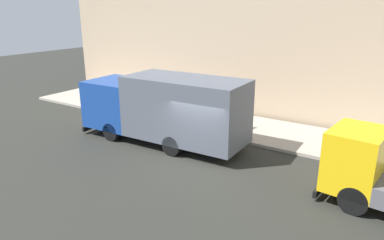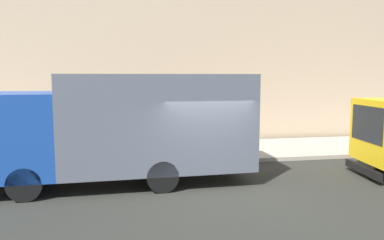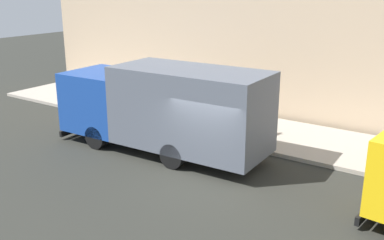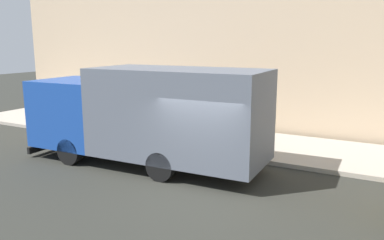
{
  "view_description": "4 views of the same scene",
  "coord_description": "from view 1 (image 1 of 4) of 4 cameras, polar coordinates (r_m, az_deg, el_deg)",
  "views": [
    {
      "loc": [
        -11.51,
        -7.23,
        6.15
      ],
      "look_at": [
        1.34,
        1.1,
        1.31
      ],
      "focal_mm": 33.29,
      "sensor_mm": 36.0,
      "label": 1
    },
    {
      "loc": [
        -9.85,
        2.3,
        3.16
      ],
      "look_at": [
        1.7,
        0.19,
        1.79
      ],
      "focal_mm": 34.8,
      "sensor_mm": 36.0,
      "label": 2
    },
    {
      "loc": [
        -11.15,
        -7.12,
        6.02
      ],
      "look_at": [
        1.78,
        1.69,
        1.21
      ],
      "focal_mm": 41.69,
      "sensor_mm": 36.0,
      "label": 3
    },
    {
      "loc": [
        -9.07,
        -4.65,
        4.03
      ],
      "look_at": [
        0.84,
        0.68,
        1.75
      ],
      "focal_mm": 36.24,
      "sensor_mm": 36.0,
      "label": 4
    }
  ],
  "objects": [
    {
      "name": "ground",
      "position": [
        14.92,
        0.75,
        -6.81
      ],
      "size": [
        80.0,
        80.0,
        0.0
      ],
      "primitive_type": "plane",
      "color": "#2B2C26"
    },
    {
      "name": "sidewalk",
      "position": [
        19.04,
        8.85,
        -1.29
      ],
      "size": [
        4.05,
        30.0,
        0.15
      ],
      "primitive_type": "cube",
      "color": "#ACA395",
      "rests_on": "ground"
    },
    {
      "name": "building_facade",
      "position": [
        20.4,
        12.57,
        14.39
      ],
      "size": [
        0.5,
        30.0,
        10.35
      ],
      "primitive_type": "cube",
      "color": "#C7AA89",
      "rests_on": "ground"
    },
    {
      "name": "large_utility_truck",
      "position": [
        16.56,
        -4.44,
        2.04
      ],
      "size": [
        2.78,
        8.28,
        3.23
      ],
      "rotation": [
        0.0,
        0.0,
        0.03
      ],
      "color": "#1A429B",
      "rests_on": "ground"
    },
    {
      "name": "pedestrian_walking",
      "position": [
        19.99,
        2.96,
        2.76
      ],
      "size": [
        0.48,
        0.48,
        1.71
      ],
      "rotation": [
        0.0,
        0.0,
        0.67
      ],
      "color": "black",
      "rests_on": "sidewalk"
    },
    {
      "name": "pedestrian_standing",
      "position": [
        19.2,
        5.78,
        1.87
      ],
      "size": [
        0.54,
        0.54,
        1.62
      ],
      "rotation": [
        0.0,
        0.0,
        4.01
      ],
      "color": "#544247",
      "rests_on": "sidewalk"
    },
    {
      "name": "traffic_cone_orange",
      "position": [
        21.87,
        -11.31,
        2.07
      ],
      "size": [
        0.41,
        0.41,
        0.59
      ],
      "primitive_type": "cone",
      "color": "orange",
      "rests_on": "sidewalk"
    },
    {
      "name": "street_sign_post",
      "position": [
        17.73,
        3.76,
        3.09
      ],
      "size": [
        0.44,
        0.08,
        2.7
      ],
      "color": "#4C5156",
      "rests_on": "sidewalk"
    }
  ]
}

